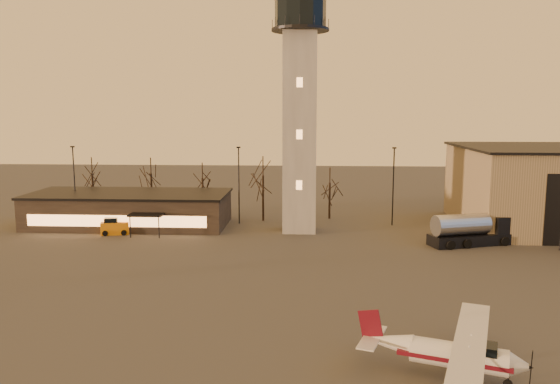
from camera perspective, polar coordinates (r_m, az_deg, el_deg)
name	(u,v)px	position (r m, az deg, el deg)	size (l,w,h in m)	color
ground	(290,325)	(39.14, 1.10, -13.71)	(220.00, 220.00, 0.00)	#403D3B
control_tower	(300,97)	(66.23, 2.09, 9.85)	(6.80, 6.80, 32.60)	gray
terminal	(130,209)	(73.15, -15.44, -1.73)	(25.40, 12.20, 4.30)	black
light_poles	(304,187)	(67.86, 2.48, 0.57)	(58.50, 12.25, 10.14)	black
tree_row	(203,174)	(77.34, -8.02, 1.88)	(37.20, 9.20, 8.80)	black
cessna_front	(461,360)	(33.01, 18.39, -16.34)	(10.00, 12.24, 3.43)	silver
fuel_truck	(471,232)	(64.21, 19.32, -4.01)	(9.87, 5.44, 3.52)	black
service_cart	(115,228)	(68.85, -16.87, -3.58)	(3.53, 2.60, 2.05)	orange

